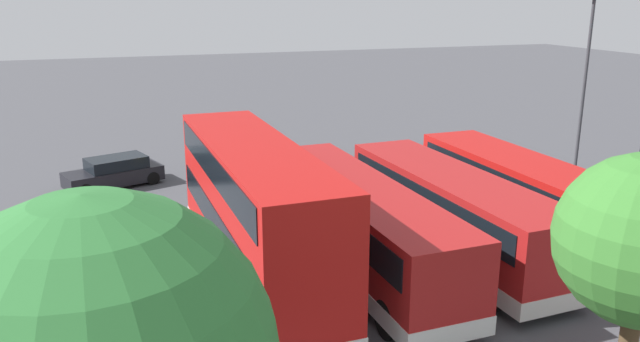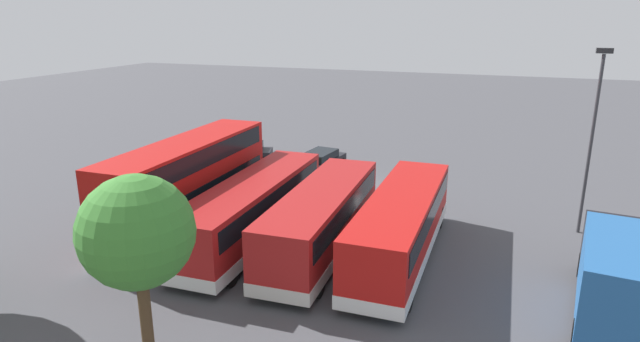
% 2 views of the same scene
% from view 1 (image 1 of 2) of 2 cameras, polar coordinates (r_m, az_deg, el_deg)
% --- Properties ---
extents(ground_plane, '(140.00, 140.00, 0.00)m').
position_cam_1_polar(ground_plane, '(30.65, -0.44, -1.10)').
color(ground_plane, '#47474C').
extents(bus_single_deck_near_end, '(2.73, 11.30, 2.95)m').
position_cam_1_polar(bus_single_deck_near_end, '(24.70, 18.30, -2.20)').
color(bus_single_deck_near_end, '#B71411').
rests_on(bus_single_deck_near_end, ground).
extents(bus_single_deck_second, '(3.02, 10.86, 2.95)m').
position_cam_1_polar(bus_single_deck_second, '(22.35, 11.94, -3.60)').
color(bus_single_deck_second, '#A51919').
rests_on(bus_single_deck_second, ground).
extents(bus_single_deck_third, '(2.85, 11.72, 2.95)m').
position_cam_1_polar(bus_single_deck_third, '(20.86, 3.57, -4.70)').
color(bus_single_deck_third, '#A51919').
rests_on(bus_single_deck_third, ground).
extents(bus_double_decker_fourth, '(2.74, 11.48, 4.55)m').
position_cam_1_polar(bus_double_decker_fourth, '(19.57, -5.94, -3.58)').
color(bus_double_decker_fourth, '#B71411').
rests_on(bus_double_decker_fourth, ground).
extents(car_hatchback_silver, '(2.30, 4.68, 1.43)m').
position_cam_1_polar(car_hatchback_silver, '(31.82, -6.78, 0.73)').
color(car_hatchback_silver, black).
rests_on(car_hatchback_silver, ground).
extents(car_small_green, '(4.79, 3.09, 1.43)m').
position_cam_1_polar(car_small_green, '(31.51, -18.26, -0.12)').
color(car_small_green, black).
rests_on(car_small_green, ground).
extents(lamp_post_tall, '(0.70, 0.30, 8.96)m').
position_cam_1_polar(lamp_post_tall, '(33.38, 23.08, 8.13)').
color(lamp_post_tall, '#38383D').
rests_on(lamp_post_tall, ground).
extents(waste_bin_yellow, '(0.60, 0.60, 0.95)m').
position_cam_1_polar(waste_bin_yellow, '(27.39, -7.59, -2.28)').
color(waste_bin_yellow, yellow).
rests_on(waste_bin_yellow, ground).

